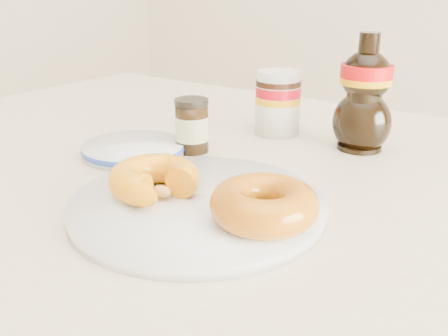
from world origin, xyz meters
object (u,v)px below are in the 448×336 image
Objects in this scene: donut_bitten at (154,179)px; blue_rim_saucer at (134,148)px; dining_table at (255,233)px; syrup_bottle at (364,93)px; plate at (198,205)px; dark_jar at (192,126)px; donut_whole at (264,204)px; nutella_jar at (278,100)px.

donut_bitten is 0.19m from blue_rim_saucer.
syrup_bottle reaches higher than dining_table.
dining_table is 0.19m from donut_bitten.
donut_bitten is at bearing -37.80° from blue_rim_saucer.
plate is 0.21m from dark_jar.
plate is 0.09m from donut_whole.
donut_bitten is at bearing -109.27° from syrup_bottle.
donut_whole is 0.27m from dark_jar.
donut_bitten is 0.35m from syrup_bottle.
donut_whole is 0.32m from syrup_bottle.
dining_table is at bearing 56.60° from donut_bitten.
blue_rim_saucer is at bearing -140.92° from syrup_bottle.
donut_bitten reaches higher than blue_rim_saucer.
plate is at bearing -26.69° from blue_rim_saucer.
syrup_bottle reaches higher than blue_rim_saucer.
donut_whole reaches higher than blue_rim_saucer.
dark_jar is at bearing 101.00° from donut_bitten.
syrup_bottle is 0.34m from blue_rim_saucer.
blue_rim_saucer reaches higher than plate.
dark_jar is (-0.13, 0.16, 0.03)m from plate.
dining_table is 0.24m from nutella_jar.
plate is at bearing -49.76° from dark_jar.
syrup_bottle is (0.07, 0.18, 0.17)m from dining_table.
plate is 0.33m from syrup_bottle.
syrup_bottle reaches higher than donut_bitten.
syrup_bottle is at bearing 93.91° from donut_whole.
plate is 2.75× the size of donut_bitten.
dark_jar is (-0.08, 0.17, 0.01)m from donut_bitten.
dark_jar is at bearing 43.54° from blue_rim_saucer.
plate is at bearing -89.30° from dining_table.
syrup_bottle is 0.25m from dark_jar.
donut_bitten is at bearing -175.47° from donut_whole.
syrup_bottle is (0.11, 0.33, 0.05)m from donut_bitten.
nutella_jar reaches higher than plate.
donut_bitten is 1.29× the size of dark_jar.
dark_jar is (-0.22, 0.16, 0.01)m from donut_whole.
nutella_jar is at bearing 112.16° from dining_table.
nutella_jar reaches higher than dining_table.
plate is at bearing -101.92° from syrup_bottle.
syrup_bottle is at bearing 55.65° from donut_bitten.
syrup_bottle is at bearing 37.55° from dark_jar.
donut_whole is at bearing -36.41° from dark_jar.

